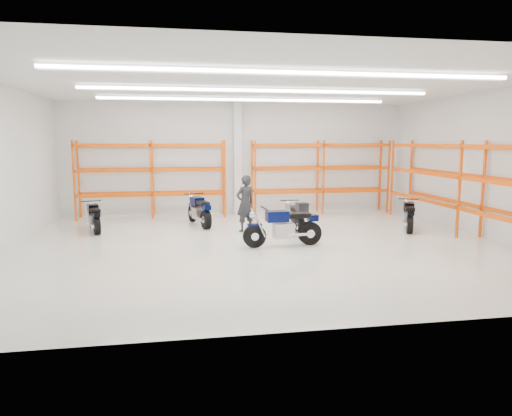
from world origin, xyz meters
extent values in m
plane|color=beige|center=(0.00, 0.00, 0.00)|extent=(14.00, 14.00, 0.00)
cube|color=white|center=(0.00, 6.00, 2.25)|extent=(14.00, 0.02, 4.50)
cube|color=white|center=(0.00, -6.00, 2.25)|extent=(14.00, 0.02, 4.50)
cube|color=white|center=(7.00, 0.00, 2.25)|extent=(0.02, 12.00, 4.50)
cube|color=white|center=(0.00, 0.00, 4.50)|extent=(14.00, 12.00, 0.02)
cube|color=white|center=(0.00, -3.00, 4.40)|extent=(10.00, 0.22, 0.10)
cube|color=white|center=(0.00, 0.50, 4.40)|extent=(10.00, 0.22, 0.10)
cube|color=white|center=(0.00, 3.50, 4.40)|extent=(10.00, 0.22, 0.10)
cylinder|color=black|center=(-0.30, -0.24, 0.33)|extent=(0.66, 0.17, 0.65)
cylinder|color=black|center=(1.33, -0.13, 0.34)|extent=(0.69, 0.24, 0.68)
cylinder|color=silver|center=(-0.30, -0.24, 0.33)|extent=(0.23, 0.17, 0.22)
cylinder|color=silver|center=(1.33, -0.13, 0.34)|extent=(0.25, 0.23, 0.24)
cube|color=#050C3A|center=(-0.30, -0.24, 0.65)|extent=(0.40, 0.19, 0.07)
cube|color=#B7B7BC|center=(0.55, -0.18, 0.46)|extent=(0.59, 0.43, 0.41)
cube|color=#A5A5AA|center=(0.96, -0.16, 0.35)|extent=(0.77, 0.18, 0.09)
cube|color=#050C3A|center=(0.35, -0.20, 0.87)|extent=(0.63, 0.41, 0.31)
cube|color=black|center=(0.96, -0.16, 0.87)|extent=(0.74, 0.37, 0.13)
cube|color=#050C3A|center=(1.42, -0.13, 0.78)|extent=(0.30, 0.26, 0.17)
cylinder|color=black|center=(-0.02, -0.22, 1.11)|extent=(0.09, 0.76, 0.04)
sphere|color=silver|center=(-0.34, -0.24, 0.94)|extent=(0.21, 0.21, 0.21)
cylinder|color=silver|center=(1.02, -0.33, 0.35)|extent=(0.82, 0.15, 0.10)
cylinder|color=black|center=(-5.39, 3.67, 0.28)|extent=(0.27, 0.57, 0.56)
cylinder|color=black|center=(-4.98, 2.33, 0.29)|extent=(0.33, 0.60, 0.58)
cylinder|color=silver|center=(-5.39, 3.67, 0.28)|extent=(0.18, 0.22, 0.19)
cylinder|color=silver|center=(-4.98, 2.33, 0.29)|extent=(0.24, 0.25, 0.21)
cube|color=black|center=(-5.39, 3.67, 0.56)|extent=(0.23, 0.36, 0.06)
cube|color=#B7B7BC|center=(-5.18, 2.97, 0.39)|extent=(0.46, 0.56, 0.36)
cube|color=#A5A5AA|center=(-5.08, 2.64, 0.30)|extent=(0.30, 0.66, 0.07)
cube|color=black|center=(-5.23, 3.14, 0.75)|extent=(0.46, 0.59, 0.26)
cube|color=black|center=(-5.08, 2.64, 0.75)|extent=(0.45, 0.67, 0.11)
cube|color=black|center=(-4.96, 2.26, 0.67)|extent=(0.27, 0.29, 0.15)
cylinder|color=black|center=(-5.32, 3.44, 0.95)|extent=(0.64, 0.22, 0.03)
sphere|color=silver|center=(-5.41, 3.71, 0.80)|extent=(0.18, 0.18, 0.18)
cylinder|color=silver|center=(-5.21, 2.56, 0.30)|extent=(0.29, 0.69, 0.08)
cylinder|color=black|center=(-1.91, 4.26, 0.32)|extent=(0.29, 0.64, 0.63)
cylinder|color=black|center=(-1.48, 2.73, 0.33)|extent=(0.36, 0.68, 0.66)
cylinder|color=silver|center=(-1.91, 4.26, 0.32)|extent=(0.20, 0.24, 0.21)
cylinder|color=silver|center=(-1.48, 2.73, 0.33)|extent=(0.27, 0.28, 0.23)
cube|color=#020F45|center=(-1.91, 4.26, 0.63)|extent=(0.26, 0.41, 0.06)
cube|color=#B7B7BC|center=(-1.69, 3.46, 0.44)|extent=(0.51, 0.63, 0.40)
cube|color=#A5A5AA|center=(-1.58, 3.07, 0.34)|extent=(0.32, 0.75, 0.08)
cube|color=#020F45|center=(-1.74, 3.64, 0.85)|extent=(0.51, 0.67, 0.30)
cube|color=black|center=(-1.58, 3.07, 0.85)|extent=(0.49, 0.76, 0.13)
cube|color=#020F45|center=(-1.46, 2.65, 0.76)|extent=(0.30, 0.33, 0.17)
cylinder|color=black|center=(-1.84, 3.99, 1.08)|extent=(0.72, 0.24, 0.04)
sphere|color=silver|center=(-1.92, 4.30, 0.91)|extent=(0.20, 0.20, 0.20)
cylinder|color=silver|center=(-1.73, 2.99, 0.34)|extent=(0.31, 0.79, 0.10)
cylinder|color=black|center=(1.33, 2.61, 0.29)|extent=(0.14, 0.58, 0.57)
cylinder|color=black|center=(1.40, 1.17, 0.30)|extent=(0.20, 0.60, 0.59)
cylinder|color=silver|center=(1.33, 2.61, 0.29)|extent=(0.14, 0.20, 0.19)
cylinder|color=silver|center=(1.40, 1.17, 0.30)|extent=(0.20, 0.22, 0.21)
cube|color=gray|center=(1.33, 2.61, 0.57)|extent=(0.16, 0.35, 0.06)
cube|color=#B7B7BC|center=(1.37, 1.86, 0.40)|extent=(0.37, 0.51, 0.36)
cube|color=#A5A5AA|center=(1.38, 1.50, 0.31)|extent=(0.14, 0.67, 0.08)
cube|color=gray|center=(1.36, 2.03, 0.76)|extent=(0.35, 0.55, 0.27)
cube|color=black|center=(1.38, 1.50, 0.76)|extent=(0.31, 0.64, 0.11)
cube|color=gray|center=(1.40, 1.10, 0.69)|extent=(0.22, 0.26, 0.15)
cylinder|color=black|center=(1.34, 2.36, 0.98)|extent=(0.67, 0.06, 0.03)
sphere|color=silver|center=(1.33, 2.64, 0.82)|extent=(0.18, 0.18, 0.18)
cylinder|color=silver|center=(1.23, 1.45, 0.31)|extent=(0.12, 0.72, 0.09)
cube|color=black|center=(1.41, 0.98, 0.94)|extent=(0.34, 0.38, 0.29)
cylinder|color=black|center=(5.58, 2.20, 0.29)|extent=(0.34, 0.57, 0.58)
cylinder|color=black|center=(4.99, 0.88, 0.30)|extent=(0.40, 0.62, 0.60)
cylinder|color=silver|center=(5.58, 2.20, 0.29)|extent=(0.20, 0.23, 0.19)
cylinder|color=silver|center=(4.99, 0.88, 0.30)|extent=(0.26, 0.27, 0.21)
cube|color=black|center=(5.58, 2.20, 0.58)|extent=(0.27, 0.38, 0.06)
cube|color=#B7B7BC|center=(5.27, 1.52, 0.40)|extent=(0.52, 0.60, 0.37)
cube|color=#A5A5AA|center=(5.12, 1.18, 0.31)|extent=(0.38, 0.66, 0.08)
cube|color=black|center=(5.34, 1.68, 0.77)|extent=(0.52, 0.63, 0.27)
cube|color=black|center=(5.12, 1.18, 0.77)|extent=(0.52, 0.70, 0.12)
cube|color=black|center=(4.96, 0.81, 0.69)|extent=(0.29, 0.31, 0.15)
cylinder|color=black|center=(5.48, 1.97, 0.98)|extent=(0.63, 0.30, 0.03)
sphere|color=silver|center=(5.59, 2.24, 0.83)|extent=(0.18, 0.18, 0.18)
cylinder|color=silver|center=(4.97, 1.21, 0.31)|extent=(0.37, 0.69, 0.09)
imported|color=black|center=(-0.22, 2.12, 0.94)|extent=(0.81, 0.71, 1.87)
cube|color=white|center=(0.00, 5.82, 2.25)|extent=(0.32, 0.32, 4.50)
cube|color=#F44A00|center=(-6.20, 5.88, 1.50)|extent=(0.07, 0.07, 3.00)
cube|color=#F44A00|center=(-6.20, 5.08, 1.50)|extent=(0.07, 0.07, 3.00)
cube|color=#F44A00|center=(-3.40, 5.88, 1.50)|extent=(0.07, 0.07, 3.00)
cube|color=#F44A00|center=(-3.40, 5.08, 1.50)|extent=(0.07, 0.07, 3.00)
cube|color=#F44A00|center=(-0.60, 5.88, 1.50)|extent=(0.07, 0.07, 3.00)
cube|color=#F44A00|center=(-0.60, 5.08, 1.50)|extent=(0.07, 0.07, 3.00)
cube|color=#F44A00|center=(-3.40, 5.88, 0.94)|extent=(5.60, 0.07, 0.12)
cube|color=#F44A00|center=(-3.40, 5.08, 0.94)|extent=(5.60, 0.07, 0.12)
cube|color=#F44A00|center=(-3.40, 5.88, 1.88)|extent=(5.60, 0.07, 0.12)
cube|color=#F44A00|center=(-3.40, 5.08, 1.88)|extent=(5.60, 0.07, 0.12)
cube|color=#F44A00|center=(-3.40, 5.88, 2.81)|extent=(5.60, 0.07, 0.12)
cube|color=#F44A00|center=(-3.40, 5.08, 2.81)|extent=(5.60, 0.07, 0.12)
cube|color=#F44A00|center=(0.60, 5.88, 1.50)|extent=(0.07, 0.07, 3.00)
cube|color=#F44A00|center=(0.60, 5.08, 1.50)|extent=(0.07, 0.07, 3.00)
cube|color=#F44A00|center=(3.40, 5.88, 1.50)|extent=(0.07, 0.07, 3.00)
cube|color=#F44A00|center=(3.40, 5.08, 1.50)|extent=(0.07, 0.07, 3.00)
cube|color=#F44A00|center=(6.20, 5.88, 1.50)|extent=(0.07, 0.07, 3.00)
cube|color=#F44A00|center=(6.20, 5.08, 1.50)|extent=(0.07, 0.07, 3.00)
cube|color=#F44A00|center=(3.40, 5.88, 0.94)|extent=(5.60, 0.07, 0.12)
cube|color=#F44A00|center=(3.40, 5.08, 0.94)|extent=(5.60, 0.07, 0.12)
cube|color=#F44A00|center=(3.40, 5.88, 1.88)|extent=(5.60, 0.07, 0.12)
cube|color=#F44A00|center=(3.40, 5.08, 1.88)|extent=(5.60, 0.07, 0.12)
cube|color=#F44A00|center=(3.40, 5.88, 2.81)|extent=(5.60, 0.07, 0.12)
cube|color=#F44A00|center=(3.40, 5.08, 2.81)|extent=(5.60, 0.07, 0.12)
cube|color=#F44A00|center=(6.88, 0.00, 1.50)|extent=(0.07, 0.07, 3.00)
cube|color=#F44A00|center=(6.08, 0.00, 1.50)|extent=(0.07, 0.07, 3.00)
cube|color=#F44A00|center=(6.88, 4.50, 1.50)|extent=(0.07, 0.07, 3.00)
cube|color=#F44A00|center=(6.08, 4.50, 1.50)|extent=(0.07, 0.07, 3.00)
cube|color=#F44A00|center=(6.88, 0.00, 0.94)|extent=(0.07, 9.00, 0.12)
cube|color=#F44A00|center=(6.08, 0.00, 0.94)|extent=(0.07, 9.00, 0.12)
cube|color=#F44A00|center=(6.88, 0.00, 1.88)|extent=(0.07, 9.00, 0.12)
cube|color=#F44A00|center=(6.08, 0.00, 1.88)|extent=(0.07, 9.00, 0.12)
cube|color=#F44A00|center=(6.88, 0.00, 2.81)|extent=(0.07, 9.00, 0.12)
cube|color=#F44A00|center=(6.08, 0.00, 2.81)|extent=(0.07, 9.00, 0.12)
camera|label=1|loc=(-2.32, -12.62, 2.98)|focal=32.00mm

